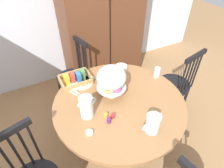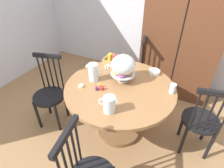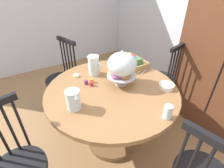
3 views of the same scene
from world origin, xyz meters
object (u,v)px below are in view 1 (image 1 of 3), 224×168
Objects in this scene: cereal_basket at (75,79)px; orange_juice_pitcher at (153,124)px; wooden_armoire at (101,19)px; cereal_bowl at (121,68)px; windsor_chair_facing_door at (74,77)px; butter_dish at (89,133)px; milk_pitcher at (87,108)px; pastry_stand_with_dome at (111,79)px; drinking_glass at (157,72)px; windsor_chair_by_cabinet at (175,85)px; dining_table at (119,115)px; china_plate_small at (75,86)px; china_plate_large at (82,83)px.

orange_juice_pitcher is at bearing -68.12° from cereal_basket.
wooden_armoire is 0.91m from cereal_bowl.
windsor_chair_facing_door is 1.16m from butter_dish.
milk_pitcher reaches higher than butter_dish.
milk_pitcher is (-0.31, -0.14, -0.10)m from pastry_stand_with_dome.
drinking_glass is (0.81, -0.31, 0.01)m from cereal_basket.
dining_table is at bearing -169.81° from windsor_chair_by_cabinet.
cereal_basket reaches higher than dining_table.
pastry_stand_with_dome is (-0.44, -1.18, -0.05)m from wooden_armoire.
cereal_bowl is (0.29, 0.32, -0.17)m from pastry_stand_with_dome.
windsor_chair_by_cabinet is 1.00× the size of windsor_chair_facing_door.
milk_pitcher is 0.42m from china_plate_small.
wooden_armoire reaches higher than windsor_chair_by_cabinet.
china_plate_large is 0.80m from drinking_glass.
milk_pitcher is 0.45m from china_plate_large.
milk_pitcher is (-0.15, -0.92, 0.38)m from windsor_chair_facing_door.
windsor_chair_by_cabinet is (0.48, -1.14, -0.53)m from wooden_armoire.
orange_juice_pitcher is 1.40× the size of cereal_bowl.
cereal_bowl reaches higher than china_plate_small.
pastry_stand_with_dome is at bearing 100.22° from dining_table.
pastry_stand_with_dome is (0.16, -0.78, 0.48)m from windsor_chair_facing_door.
cereal_bowl is at bearing 37.42° from milk_pitcher.
windsor_chair_facing_door is 6.50× the size of china_plate_small.
wooden_armoire is 1.53m from milk_pitcher.
butter_dish is at bearing -159.31° from drinking_glass.
milk_pitcher is at bearing -104.99° from china_plate_large.
wooden_armoire is 1.12m from china_plate_large.
pastry_stand_with_dome reaches higher than dining_table.
cereal_bowl is at bearing 58.73° from dining_table.
china_plate_small and butter_dish have the same top height.
cereal_basket is at bearing 111.88° from orange_juice_pitcher.
windsor_chair_facing_door is (-1.09, 0.74, 0.00)m from windsor_chair_by_cabinet.
china_plate_large is at bearing 117.74° from dining_table.
wooden_armoire is at bearing 79.63° from cereal_bowl.
milk_pitcher is (-0.40, 0.38, 0.02)m from orange_juice_pitcher.
drinking_glass reaches higher than china_plate_small.
drinking_glass reaches higher than butter_dish.
windsor_chair_facing_door is at bearing 101.36° from pastry_stand_with_dome.
dining_table is 0.92m from windsor_chair_by_cabinet.
cereal_basket is at bearing -101.38° from windsor_chair_facing_door.
pastry_stand_with_dome is at bearing -132.18° from cereal_bowl.
cereal_bowl is 0.91m from butter_dish.
cereal_bowl is (0.53, -0.02, -0.02)m from cereal_basket.
wooden_armoire is 2.01× the size of windsor_chair_by_cabinet.
dining_table is 0.49m from butter_dish.
cereal_basket is at bearing 139.60° from china_plate_large.
milk_pitcher is at bearing -93.68° from china_plate_small.
windsor_chair_facing_door is 0.58m from china_plate_large.
cereal_basket is 1.44× the size of china_plate_large.
orange_juice_pitcher is 1.31× the size of china_plate_small.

